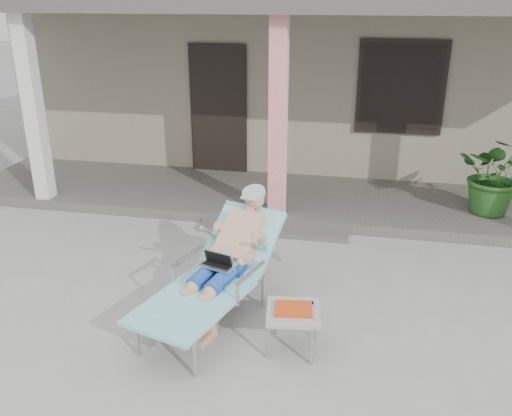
# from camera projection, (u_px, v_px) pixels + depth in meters

# --- Properties ---
(ground) EXTENTS (60.00, 60.00, 0.00)m
(ground) POSITION_uv_depth(u_px,v_px,m) (242.00, 306.00, 5.56)
(ground) COLOR #9E9E99
(ground) RESTS_ON ground
(house) EXTENTS (10.40, 5.40, 3.30)m
(house) POSITION_uv_depth(u_px,v_px,m) (314.00, 64.00, 10.87)
(house) COLOR gray
(house) RESTS_ON ground
(porch_deck) EXTENTS (10.00, 2.00, 0.15)m
(porch_deck) POSITION_uv_depth(u_px,v_px,m) (286.00, 198.00, 8.27)
(porch_deck) COLOR #605B56
(porch_deck) RESTS_ON ground
(porch_overhang) EXTENTS (10.00, 2.30, 2.85)m
(porch_overhang) POSITION_uv_depth(u_px,v_px,m) (289.00, 10.00, 7.22)
(porch_overhang) COLOR silver
(porch_overhang) RESTS_ON porch_deck
(porch_step) EXTENTS (2.00, 0.30, 0.07)m
(porch_step) POSITION_uv_depth(u_px,v_px,m) (273.00, 231.00, 7.23)
(porch_step) COLOR #605B56
(porch_step) RESTS_ON ground
(lounger) EXTENTS (1.21, 1.95, 1.23)m
(lounger) POSITION_uv_depth(u_px,v_px,m) (220.00, 245.00, 5.14)
(lounger) COLOR #B7B7BC
(lounger) RESTS_ON ground
(side_table) EXTENTS (0.53, 0.53, 0.42)m
(side_table) POSITION_uv_depth(u_px,v_px,m) (293.00, 314.00, 4.77)
(side_table) COLOR #A5A6A1
(side_table) RESTS_ON ground
(potted_palm) EXTENTS (1.17, 1.07, 1.11)m
(potted_palm) POSITION_uv_depth(u_px,v_px,m) (497.00, 175.00, 7.32)
(potted_palm) COLOR #26591E
(potted_palm) RESTS_ON porch_deck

